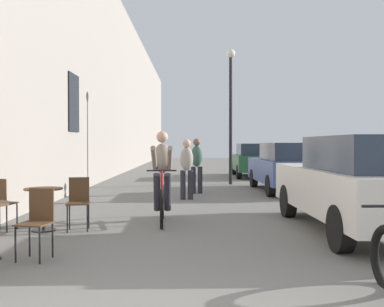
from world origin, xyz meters
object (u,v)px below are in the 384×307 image
at_px(cafe_chair_mid_toward_wall, 80,199).
at_px(street_lamp, 232,99).
at_px(parked_car_nearest, 364,183).
at_px(cafe_chair_mid_toward_street, 2,201).
at_px(cafe_table_mid, 45,200).
at_px(cyclist_on_bicycle, 164,179).
at_px(parked_car_third, 255,160).
at_px(pedestrian_mid, 198,162).
at_px(cafe_chair_near_toward_street, 39,218).
at_px(parked_car_second, 289,166).
at_px(pedestrian_near, 188,166).

relative_size(cafe_chair_mid_toward_wall, street_lamp, 0.18).
bearing_deg(parked_car_nearest, cafe_chair_mid_toward_street, 179.11).
height_order(cafe_table_mid, street_lamp, street_lamp).
height_order(cyclist_on_bicycle, parked_car_third, cyclist_on_bicycle).
height_order(cyclist_on_bicycle, pedestrian_mid, cyclist_on_bicycle).
bearing_deg(cafe_chair_near_toward_street, pedestrian_mid, 74.33).
xyz_separation_m(parked_car_second, parked_car_third, (-0.18, 6.18, -0.01)).
relative_size(pedestrian_mid, street_lamp, 0.33).
bearing_deg(cafe_chair_mid_toward_wall, cafe_chair_near_toward_street, -91.13).
bearing_deg(parked_car_second, parked_car_third, 91.63).
bearing_deg(parked_car_second, street_lamp, 121.40).
height_order(cafe_chair_near_toward_street, parked_car_nearest, parked_car_nearest).
bearing_deg(pedestrian_mid, parked_car_second, 9.51).
bearing_deg(cyclist_on_bicycle, cafe_table_mid, -156.12).
relative_size(cafe_chair_mid_toward_street, street_lamp, 0.18).
bearing_deg(cafe_chair_mid_toward_wall, cyclist_on_bicycle, 29.82).
bearing_deg(cafe_chair_mid_toward_street, pedestrian_near, 54.55).
relative_size(pedestrian_mid, parked_car_third, 0.39).
height_order(cafe_chair_mid_toward_wall, street_lamp, street_lamp).
xyz_separation_m(pedestrian_near, parked_car_second, (3.08, 1.93, -0.12)).
bearing_deg(pedestrian_mid, cafe_chair_near_toward_street, -105.67).
xyz_separation_m(cafe_chair_mid_toward_wall, pedestrian_near, (1.80, 4.16, 0.38)).
distance_m(cafe_chair_near_toward_street, parked_car_nearest, 5.08).
bearing_deg(cafe_table_mid, pedestrian_near, 60.75).
distance_m(cafe_chair_near_toward_street, cafe_chair_mid_toward_street, 2.16).
bearing_deg(cafe_chair_near_toward_street, parked_car_third, 71.54).
xyz_separation_m(pedestrian_near, parked_car_nearest, (2.95, -4.40, -0.07)).
xyz_separation_m(cafe_chair_near_toward_street, pedestrian_mid, (2.11, 7.54, 0.40)).
height_order(cyclist_on_bicycle, parked_car_second, cyclist_on_bicycle).
distance_m(cafe_table_mid, cyclist_on_bicycle, 2.15).
bearing_deg(pedestrian_mid, street_lamp, 67.11).
height_order(cafe_table_mid, pedestrian_mid, pedestrian_mid).
xyz_separation_m(cafe_table_mid, parked_car_nearest, (5.33, -0.17, 0.30)).
height_order(cafe_chair_mid_toward_wall, parked_car_second, parked_car_second).
distance_m(pedestrian_mid, parked_car_second, 2.84).
height_order(cafe_chair_near_toward_street, pedestrian_mid, pedestrian_mid).
xyz_separation_m(cafe_chair_mid_toward_street, parked_car_third, (5.97, 12.42, 0.25)).
bearing_deg(cafe_chair_mid_toward_street, cafe_table_mid, 6.17).
bearing_deg(pedestrian_mid, parked_car_nearest, -65.46).
xyz_separation_m(cafe_table_mid, cafe_chair_mid_toward_wall, (0.57, 0.08, -0.00)).
bearing_deg(street_lamp, cafe_chair_mid_toward_wall, -111.21).
bearing_deg(street_lamp, cafe_chair_mid_toward_street, -117.77).
relative_size(cafe_chair_mid_toward_wall, parked_car_third, 0.21).
bearing_deg(parked_car_second, cafe_chair_mid_toward_street, -134.59).
height_order(pedestrian_mid, parked_car_third, pedestrian_mid).
distance_m(cafe_chair_mid_toward_wall, pedestrian_near, 4.54).
height_order(cafe_table_mid, cafe_chair_mid_toward_street, cafe_chair_mid_toward_street).
relative_size(street_lamp, parked_car_third, 1.17).
distance_m(cafe_chair_near_toward_street, cyclist_on_bicycle, 3.07).
distance_m(cafe_chair_near_toward_street, cafe_chair_mid_toward_wall, 1.92).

